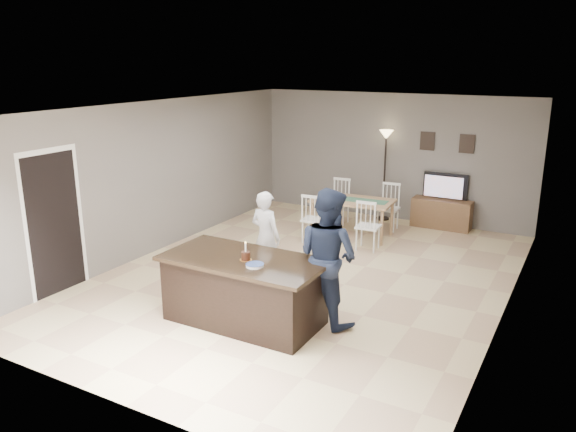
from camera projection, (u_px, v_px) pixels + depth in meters
The scene contains 14 objects.
floor at pixel (306, 277), 9.07m from camera, with size 8.00×8.00×0.00m, color beige.
room_shell at pixel (307, 175), 8.61m from camera, with size 8.00×8.00×8.00m.
kitchen_island at pixel (245, 290), 7.43m from camera, with size 2.15×1.10×0.90m.
tv_console at pixel (441, 214), 11.59m from camera, with size 1.20×0.40×0.60m, color brown.
television at pixel (444, 187), 11.50m from camera, with size 0.91×0.12×0.53m, color black.
tv_screen_glow at pixel (443, 187), 11.43m from camera, with size 0.78×0.78×0.00m, color #E25319.
picture_frames at pixel (447, 142), 11.39m from camera, with size 1.10×0.02×0.38m.
doorway at pixel (53, 211), 8.18m from camera, with size 0.00×2.10×2.65m.
woman at pixel (266, 237), 8.72m from camera, with size 0.53×0.35×1.46m, color silver.
man at pixel (328, 256), 7.32m from camera, with size 0.89×0.69×1.83m, color #1A233B.
birthday_cake at pixel (246, 256), 7.22m from camera, with size 0.16×0.16×0.25m.
plate_stack at pixel (255, 265), 7.00m from camera, with size 0.23×0.23×0.04m.
dining_table at pixel (353, 206), 11.01m from camera, with size 1.62×1.86×0.95m.
floor_lamp at pixel (386, 151), 11.88m from camera, with size 0.29×0.29×1.94m.
Camera 1 is at (3.84, -7.53, 3.42)m, focal length 35.00 mm.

